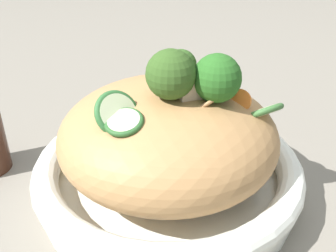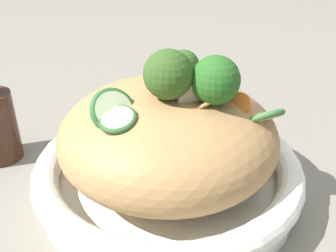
% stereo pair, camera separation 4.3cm
% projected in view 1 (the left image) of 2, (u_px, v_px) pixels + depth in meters
% --- Properties ---
extents(ground_plane, '(3.00, 3.00, 0.00)m').
position_uv_depth(ground_plane, '(168.00, 190.00, 0.47)').
color(ground_plane, slate).
extents(serving_bowl, '(0.32, 0.32, 0.05)m').
position_uv_depth(serving_bowl, '(168.00, 172.00, 0.46)').
color(serving_bowl, white).
rests_on(serving_bowl, ground_plane).
extents(noodle_heap, '(0.25, 0.25, 0.12)m').
position_uv_depth(noodle_heap, '(168.00, 135.00, 0.44)').
color(noodle_heap, '#AF7F4E').
rests_on(noodle_heap, serving_bowl).
extents(broccoli_florets, '(0.11, 0.10, 0.06)m').
position_uv_depth(broccoli_florets, '(191.00, 76.00, 0.39)').
color(broccoli_florets, '#9FC376').
rests_on(broccoli_florets, serving_bowl).
extents(carrot_coins, '(0.07, 0.08, 0.03)m').
position_uv_depth(carrot_coins, '(217.00, 89.00, 0.42)').
color(carrot_coins, orange).
rests_on(carrot_coins, serving_bowl).
extents(zucchini_slices, '(0.17, 0.16, 0.05)m').
position_uv_depth(zucchini_slices, '(177.00, 107.00, 0.39)').
color(zucchini_slices, beige).
rests_on(zucchini_slices, serving_bowl).
extents(chicken_chunks, '(0.08, 0.09, 0.03)m').
position_uv_depth(chicken_chunks, '(183.00, 82.00, 0.41)').
color(chicken_chunks, '#CDB192').
rests_on(chicken_chunks, serving_bowl).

